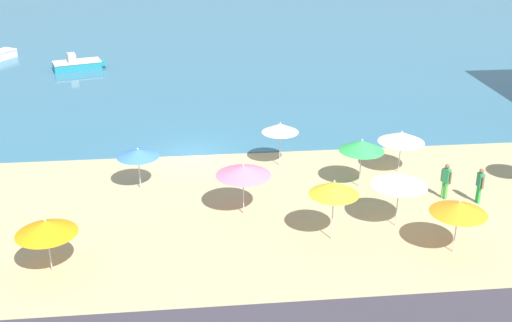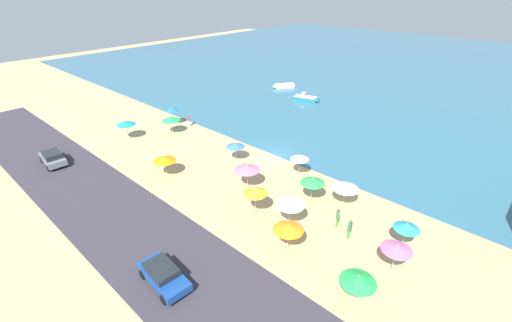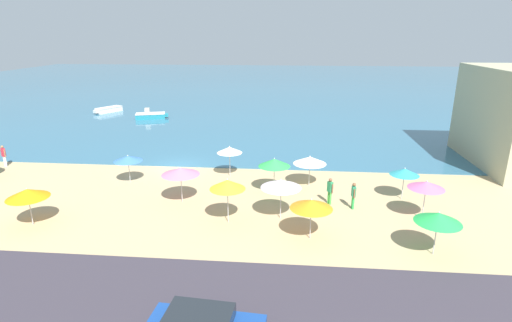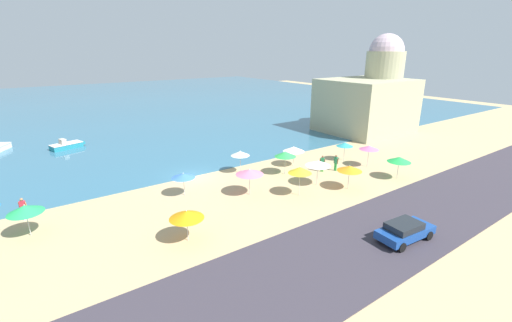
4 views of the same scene
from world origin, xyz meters
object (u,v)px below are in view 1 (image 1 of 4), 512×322
beach_umbrella_10 (459,208)px  skiff_offshore (77,65)px  beach_umbrella_1 (138,153)px  bather_1 (480,184)px  beach_umbrella_3 (362,146)px  bather_0 (446,179)px  beach_umbrella_14 (400,180)px  beach_umbrella_11 (334,188)px  beach_umbrella_6 (46,227)px  beach_umbrella_0 (243,171)px  beach_umbrella_13 (402,137)px  beach_umbrella_4 (280,128)px

beach_umbrella_10 → skiff_offshore: 35.74m
beach_umbrella_1 → bather_1: beach_umbrella_1 is taller
beach_umbrella_1 → beach_umbrella_3: 10.79m
beach_umbrella_1 → bather_0: (14.41, -2.69, -0.85)m
beach_umbrella_14 → bather_0: size_ratio=1.41×
beach_umbrella_11 → skiff_offshore: beach_umbrella_11 is taller
beach_umbrella_1 → beach_umbrella_14: size_ratio=0.85×
beach_umbrella_6 → bather_0: bearing=14.5°
bather_0 → beach_umbrella_0: bearing=-176.9°
beach_umbrella_0 → beach_umbrella_6: beach_umbrella_0 is taller
beach_umbrella_10 → beach_umbrella_13: bearing=88.3°
beach_umbrella_11 → skiff_offshore: bearing=117.1°
bather_0 → skiff_offshore: (-20.73, 25.33, -0.54)m
beach_umbrella_14 → bather_0: bearing=37.1°
beach_umbrella_0 → beach_umbrella_4: size_ratio=1.02×
beach_umbrella_10 → bather_0: 5.03m
beach_umbrella_3 → beach_umbrella_6: bearing=-155.6°
beach_umbrella_3 → beach_umbrella_0: bearing=-159.4°
beach_umbrella_1 → skiff_offshore: beach_umbrella_1 is taller
beach_umbrella_3 → beach_umbrella_10: 6.81m
beach_umbrella_6 → beach_umbrella_10: (15.93, -0.22, 0.07)m
beach_umbrella_6 → beach_umbrella_11: (11.23, 1.31, 0.43)m
beach_umbrella_6 → beach_umbrella_13: bearing=25.5°
skiff_offshore → beach_umbrella_10: bearing=-57.3°
bather_1 → skiff_offshore: (-22.14, 25.92, -0.52)m
beach_umbrella_3 → beach_umbrella_11: bearing=-116.6°
beach_umbrella_3 → beach_umbrella_14: 4.10m
beach_umbrella_6 → bather_0: beach_umbrella_6 is taller
beach_umbrella_1 → beach_umbrella_14: 12.39m
beach_umbrella_14 → beach_umbrella_4: bearing=120.4°
beach_umbrella_1 → beach_umbrella_6: (-2.94, -7.18, 0.09)m
beach_umbrella_1 → bather_0: 14.68m
beach_umbrella_0 → beach_umbrella_13: beach_umbrella_0 is taller
beach_umbrella_13 → bather_1: bearing=-55.7°
beach_umbrella_6 → beach_umbrella_13: 17.90m
beach_umbrella_13 → bather_1: size_ratio=1.37×
beach_umbrella_0 → beach_umbrella_10: bearing=-27.2°
bather_0 → beach_umbrella_14: bearing=-142.9°
beach_umbrella_3 → beach_umbrella_14: size_ratio=1.00×
beach_umbrella_13 → skiff_offshore: (-19.54, 22.10, -1.47)m
beach_umbrella_1 → beach_umbrella_3: bearing=-5.2°
beach_umbrella_1 → beach_umbrella_13: bearing=2.3°
beach_umbrella_13 → skiff_offshore: 29.54m
skiff_offshore → beach_umbrella_6: bearing=-83.5°
bather_1 → beach_umbrella_0: bearing=179.6°
bather_1 → beach_umbrella_14: bearing=-158.8°
beach_umbrella_6 → bather_0: 17.95m
beach_umbrella_10 → beach_umbrella_11: beach_umbrella_11 is taller
beach_umbrella_4 → beach_umbrella_10: size_ratio=1.04×
bather_0 → beach_umbrella_10: bearing=-106.8°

